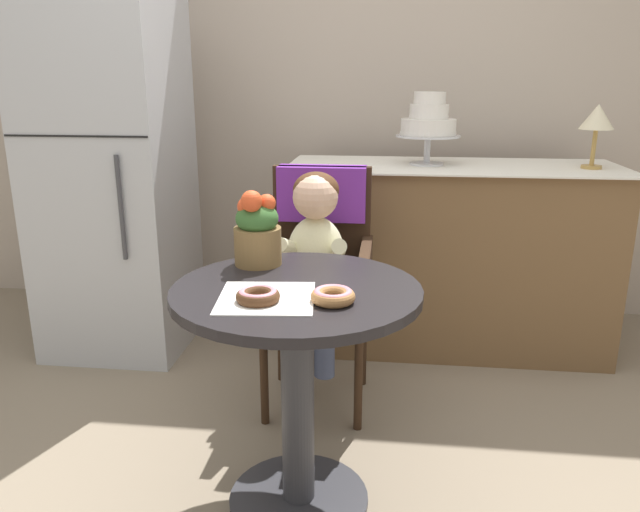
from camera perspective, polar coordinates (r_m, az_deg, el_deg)
ground_plane at (r=2.08m, az=-1.99°, el=-21.95°), size 8.00×8.00×0.00m
back_wall at (r=3.48m, az=2.59°, el=17.26°), size 4.80×0.10×2.70m
cafe_table at (r=1.81m, az=-2.15°, el=-9.24°), size 0.72×0.72×0.72m
wicker_chair at (r=2.44m, az=-0.05°, el=0.81°), size 0.42×0.45×0.95m
seated_child at (r=2.28m, az=-0.51°, el=0.70°), size 0.27×0.32×0.73m
paper_napkin at (r=1.65m, az=-5.06°, el=-3.95°), size 0.28×0.28×0.00m
donut_front at (r=1.61m, az=-5.85°, el=-3.70°), size 0.12×0.12×0.04m
donut_mid at (r=1.61m, az=1.23°, el=-3.72°), size 0.12×0.12×0.04m
flower_vase at (r=1.92m, az=-5.91°, el=2.49°), size 0.15×0.16×0.25m
display_counter at (r=3.05m, az=11.96°, el=0.02°), size 1.56×0.62×0.90m
tiered_cake_stand at (r=2.93m, az=10.16°, el=12.27°), size 0.30×0.30×0.33m
table_lamp at (r=3.02m, az=24.59°, el=11.56°), size 0.15×0.15×0.28m
refrigerator at (r=3.05m, az=-18.93°, el=7.11°), size 0.64×0.63×1.70m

